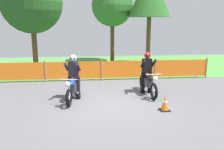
% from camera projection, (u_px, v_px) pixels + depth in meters
% --- Properties ---
extents(ground, '(24.00, 24.00, 0.02)m').
position_uv_depth(ground, '(108.00, 105.00, 8.38)').
color(ground, '#5B5B60').
extents(grass_verge, '(24.00, 7.91, 0.01)m').
position_uv_depth(grass_verge, '(98.00, 66.00, 15.60)').
color(grass_verge, '#4C8C3D').
rests_on(grass_verge, ground).
extents(barrier_fence, '(10.99, 0.08, 1.05)m').
position_uv_depth(barrier_fence, '(102.00, 70.00, 11.64)').
color(barrier_fence, '#997547').
rests_on(barrier_fence, ground).
extents(tree_leftmost, '(3.24, 3.24, 5.47)m').
position_uv_depth(tree_leftmost, '(32.00, 3.00, 12.31)').
color(tree_leftmost, brown).
rests_on(tree_leftmost, ground).
extents(tree_near_left, '(2.85, 2.85, 5.36)m').
position_uv_depth(tree_near_left, '(112.00, 6.00, 16.17)').
color(tree_near_left, brown).
rests_on(tree_near_left, ground).
extents(motorcycle_lead, '(0.66, 2.03, 0.96)m').
position_uv_depth(motorcycle_lead, '(73.00, 88.00, 8.71)').
color(motorcycle_lead, black).
rests_on(motorcycle_lead, ground).
extents(motorcycle_trailing, '(0.60, 2.05, 0.97)m').
position_uv_depth(motorcycle_trailing, '(148.00, 83.00, 9.45)').
color(motorcycle_trailing, black).
rests_on(motorcycle_trailing, ground).
extents(rider_lead, '(0.61, 0.73, 1.69)m').
position_uv_depth(rider_lead, '(74.00, 74.00, 8.82)').
color(rider_lead, black).
rests_on(rider_lead, ground).
extents(rider_trailing, '(0.57, 0.70, 1.69)m').
position_uv_depth(rider_trailing, '(147.00, 70.00, 9.55)').
color(rider_trailing, black).
rests_on(rider_trailing, ground).
extents(traffic_cone, '(0.32, 0.32, 0.53)m').
position_uv_depth(traffic_cone, '(165.00, 103.00, 7.75)').
color(traffic_cone, black).
rests_on(traffic_cone, ground).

